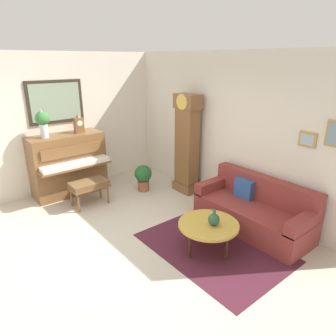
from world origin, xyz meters
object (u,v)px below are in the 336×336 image
(grandfather_clock, at_px, (187,147))
(couch, at_px, (254,210))
(flower_vase, at_px, (43,121))
(piano, at_px, (68,164))
(green_jug, at_px, (214,219))
(potted_plant, at_px, (143,176))
(mantel_clock, at_px, (79,124))
(piano_bench, at_px, (89,185))
(coffee_table, at_px, (209,225))

(grandfather_clock, bearing_deg, couch, -4.74)
(flower_vase, bearing_deg, piano, 90.33)
(green_jug, relative_size, potted_plant, 0.43)
(piano, distance_m, grandfather_clock, 2.45)
(mantel_clock, distance_m, potted_plant, 1.68)
(piano_bench, height_order, grandfather_clock, grandfather_clock)
(grandfather_clock, bearing_deg, green_jug, -31.75)
(mantel_clock, distance_m, green_jug, 3.44)
(piano, bearing_deg, flower_vase, -89.67)
(grandfather_clock, height_order, potted_plant, grandfather_clock)
(couch, bearing_deg, potted_plant, -167.14)
(couch, height_order, potted_plant, couch)
(piano_bench, distance_m, potted_plant, 1.19)
(coffee_table, height_order, flower_vase, flower_vase)
(grandfather_clock, xyz_separation_m, couch, (1.83, -0.15, -0.65))
(couch, bearing_deg, mantel_clock, -155.54)
(flower_vase, xyz_separation_m, potted_plant, (0.87, 1.63, -1.23))
(potted_plant, bearing_deg, grandfather_clock, 50.52)
(couch, relative_size, potted_plant, 3.39)
(grandfather_clock, relative_size, flower_vase, 3.50)
(mantel_clock, bearing_deg, potted_plant, 47.24)
(piano, distance_m, flower_vase, 1.01)
(piano_bench, bearing_deg, grandfather_clock, 70.86)
(piano_bench, distance_m, flower_vase, 1.46)
(potted_plant, bearing_deg, green_jug, -10.31)
(piano, height_order, grandfather_clock, grandfather_clock)
(mantel_clock, bearing_deg, flower_vase, -90.04)
(flower_vase, bearing_deg, coffee_table, 19.90)
(piano, xyz_separation_m, potted_plant, (0.87, 1.24, -0.30))
(piano_bench, distance_m, couch, 3.03)
(piano, relative_size, green_jug, 6.00)
(piano_bench, distance_m, coffee_table, 2.53)
(green_jug, distance_m, potted_plant, 2.46)
(piano, distance_m, piano_bench, 0.83)
(grandfather_clock, bearing_deg, piano, -126.69)
(potted_plant, bearing_deg, piano_bench, -93.77)
(piano, xyz_separation_m, mantel_clock, (0.00, 0.30, 0.79))
(couch, distance_m, flower_vase, 4.12)
(piano_bench, bearing_deg, green_jug, 16.65)
(piano, bearing_deg, coffee_table, 13.59)
(piano_bench, relative_size, potted_plant, 1.25)
(green_jug, bearing_deg, grandfather_clock, 148.25)
(mantel_clock, bearing_deg, green_jug, 8.65)
(flower_vase, distance_m, green_jug, 3.65)
(piano, bearing_deg, piano_bench, 4.16)
(mantel_clock, relative_size, flower_vase, 0.66)
(piano_bench, relative_size, flower_vase, 1.21)
(potted_plant, bearing_deg, mantel_clock, -132.76)
(grandfather_clock, distance_m, green_jug, 2.21)
(couch, relative_size, mantel_clock, 5.00)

